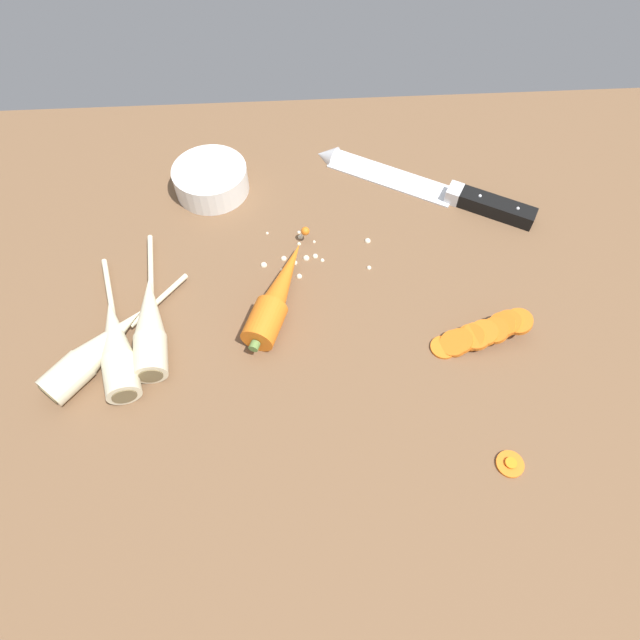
{
  "coord_description": "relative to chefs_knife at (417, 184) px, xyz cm",
  "views": [
    {
      "loc": [
        -2.14,
        -38.57,
        57.93
      ],
      "look_at": [
        0.0,
        -2.0,
        1.5
      ],
      "focal_mm": 30.24,
      "sensor_mm": 36.0,
      "label": 1
    }
  ],
  "objects": [
    {
      "name": "parsnip_mid_right",
      "position": [
        -43.14,
        -27.48,
        1.33
      ],
      "size": [
        15.95,
        18.47,
        4.0
      ],
      "color": "beige",
      "rests_on": "ground_plane"
    },
    {
      "name": "carrot_slice_stray_near",
      "position": [
        3.42,
        -43.43,
        -0.29
      ],
      "size": [
        3.04,
        3.04,
        0.7
      ],
      "color": "orange",
      "rests_on": "ground_plane"
    },
    {
      "name": "prep_bowl",
      "position": [
        -31.04,
        1.22,
        1.5
      ],
      "size": [
        11.0,
        11.0,
        4.0
      ],
      "color": "white",
      "rests_on": "ground_plane"
    },
    {
      "name": "parsnip_front",
      "position": [
        -40.93,
        -26.92,
        1.33
      ],
      "size": [
        8.13,
        21.5,
        4.0
      ],
      "color": "beige",
      "rests_on": "ground_plane"
    },
    {
      "name": "parsnip_mid_left",
      "position": [
        -37.25,
        -23.97,
        1.33
      ],
      "size": [
        5.71,
        22.77,
        4.0
      ],
      "color": "beige",
      "rests_on": "ground_plane"
    },
    {
      "name": "whole_carrot",
      "position": [
        -21.44,
        -20.49,
        1.45
      ],
      "size": [
        9.63,
        19.32,
        4.2
      ],
      "color": "orange",
      "rests_on": "ground_plane"
    },
    {
      "name": "mince_crumbs",
      "position": [
        -17.41,
        -12.59,
        -0.27
      ],
      "size": [
        15.58,
        8.71,
        0.89
      ],
      "color": "beige",
      "rests_on": "ground_plane"
    },
    {
      "name": "ground_plane",
      "position": [
        -16.22,
        -22.37,
        -2.65
      ],
      "size": [
        120.0,
        90.0,
        4.0
      ],
      "primitive_type": "cube",
      "color": "brown"
    },
    {
      "name": "carrot_slice_stack",
      "position": [
        3.47,
        -27.53,
        0.8
      ],
      "size": [
        12.55,
        5.11,
        3.94
      ],
      "color": "orange",
      "rests_on": "ground_plane"
    },
    {
      "name": "chefs_knife",
      "position": [
        0.0,
        0.0,
        0.0
      ],
      "size": [
        31.76,
        20.24,
        4.18
      ],
      "color": "silver",
      "rests_on": "ground_plane"
    }
  ]
}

